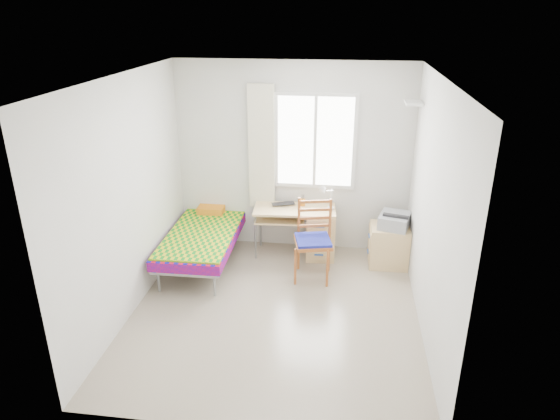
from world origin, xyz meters
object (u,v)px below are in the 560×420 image
object	(u,v)px
chair	(314,235)
printer	(395,220)
bed	(205,233)
desk	(315,230)
cabinet	(388,245)

from	to	relation	value
chair	printer	world-z (taller)	chair
bed	desk	size ratio (longest dim) A/B	1.66
desk	printer	size ratio (longest dim) A/B	2.25
bed	cabinet	size ratio (longest dim) A/B	3.41
bed	printer	size ratio (longest dim) A/B	3.74
cabinet	printer	size ratio (longest dim) A/B	1.09
bed	printer	world-z (taller)	bed
chair	cabinet	xyz separation A→B (m)	(0.97, 0.44, -0.29)
cabinet	printer	world-z (taller)	printer
chair	cabinet	distance (m)	1.11
bed	printer	xyz separation A→B (m)	(2.50, 0.19, 0.25)
chair	cabinet	bearing A→B (deg)	11.94
desk	cabinet	bearing A→B (deg)	-11.27
desk	printer	xyz separation A→B (m)	(1.04, -0.13, 0.27)
chair	printer	bearing A→B (deg)	10.96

